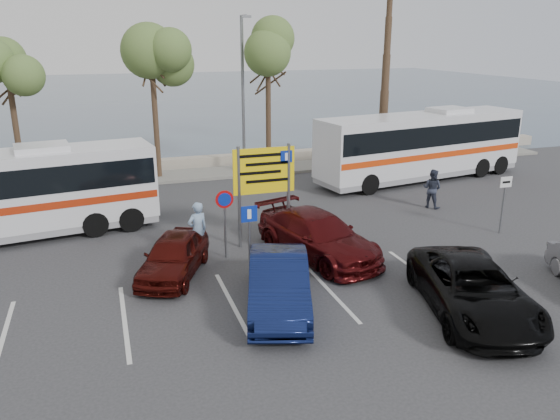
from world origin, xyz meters
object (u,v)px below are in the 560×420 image
object	(u,v)px
street_lamp_right	(243,88)
coach_bus_right	(421,148)
car_blue	(279,283)
suv_black	(473,289)
pedestrian_far	(432,189)
car_maroon	(318,236)
car_red	(174,256)
pedestrian_near	(198,230)
direction_sign	(264,178)

from	to	relation	value
street_lamp_right	coach_bus_right	size ratio (longest dim) A/B	0.68
car_blue	suv_black	xyz separation A→B (m)	(4.80, -1.90, -0.02)
pedestrian_far	car_maroon	bearing A→B (deg)	83.60
suv_black	pedestrian_far	bearing A→B (deg)	78.70
car_red	pedestrian_far	distance (m)	12.15
pedestrian_far	car_blue	bearing A→B (deg)	91.66
street_lamp_right	pedestrian_near	xyz separation A→B (m)	(-4.47, -10.82, -3.63)
pedestrian_near	pedestrian_far	bearing A→B (deg)	174.65
direction_sign	suv_black	distance (m)	7.87
street_lamp_right	direction_sign	size ratio (longest dim) A/B	2.23
pedestrian_near	coach_bus_right	bearing A→B (deg)	-169.94
direction_sign	coach_bus_right	size ratio (longest dim) A/B	0.30
direction_sign	car_blue	bearing A→B (deg)	-102.31
coach_bus_right	car_maroon	size ratio (longest dim) A/B	2.30
direction_sign	car_maroon	distance (m)	2.75
car_blue	suv_black	size ratio (longest dim) A/B	0.87
coach_bus_right	pedestrian_far	xyz separation A→B (m)	(-2.21, -4.48, -0.82)
direction_sign	car_blue	world-z (taller)	direction_sign
direction_sign	suv_black	world-z (taller)	direction_sign
car_blue	car_red	distance (m)	3.92
car_blue	car_red	size ratio (longest dim) A/B	1.17
car_red	direction_sign	bearing A→B (deg)	51.17
coach_bus_right	suv_black	distance (m)	14.72
direction_sign	pedestrian_near	xyz separation A→B (m)	(-2.47, -0.50, -1.46)
street_lamp_right	car_red	size ratio (longest dim) A/B	2.09
suv_black	pedestrian_far	distance (m)	9.69
street_lamp_right	car_maroon	world-z (taller)	street_lamp_right
coach_bus_right	car_red	bearing A→B (deg)	-149.53
coach_bus_right	suv_black	world-z (taller)	coach_bus_right
pedestrian_far	street_lamp_right	bearing A→B (deg)	1.70
car_blue	pedestrian_far	bearing A→B (deg)	53.19
street_lamp_right	car_blue	world-z (taller)	street_lamp_right
pedestrian_far	coach_bus_right	bearing A→B (deg)	-60.82
car_maroon	pedestrian_far	bearing A→B (deg)	11.51
car_red	pedestrian_far	bearing A→B (deg)	42.38
coach_bus_right	suv_black	size ratio (longest dim) A/B	2.30
suv_black	direction_sign	bearing A→B (deg)	134.92
car_blue	car_red	xyz separation A→B (m)	(-2.40, 3.10, -0.09)
pedestrian_near	suv_black	bearing A→B (deg)	116.84
coach_bus_right	car_maroon	xyz separation A→B (m)	(-9.00, -8.12, -0.93)
street_lamp_right	car_maroon	bearing A→B (deg)	-93.06
car_maroon	suv_black	xyz separation A→B (m)	(2.40, -5.00, -0.03)
coach_bus_right	direction_sign	bearing A→B (deg)	-148.19
suv_black	pedestrian_near	world-z (taller)	pedestrian_near
coach_bus_right	pedestrian_far	distance (m)	5.07
car_maroon	coach_bus_right	bearing A→B (deg)	25.39
direction_sign	car_red	bearing A→B (deg)	-153.79
pedestrian_near	direction_sign	bearing A→B (deg)	173.14
car_maroon	pedestrian_far	size ratio (longest dim) A/B	3.02
car_red	suv_black	xyz separation A→B (m)	(7.20, -5.00, 0.06)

